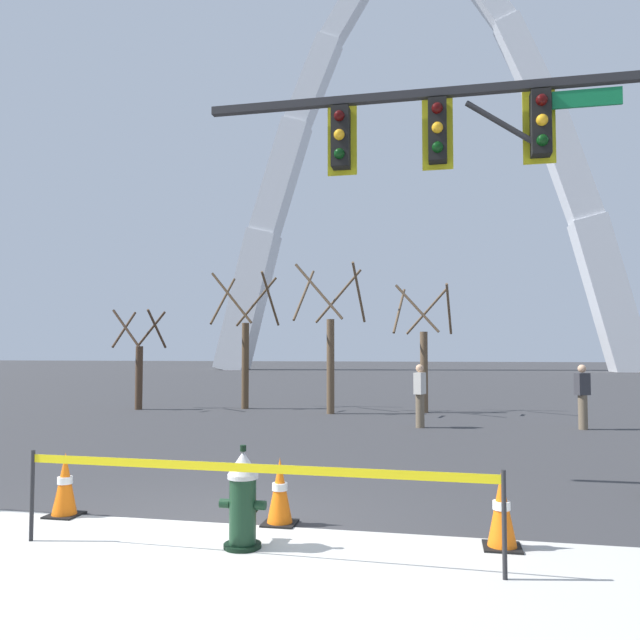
# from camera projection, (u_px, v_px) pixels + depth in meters

# --- Properties ---
(ground_plane) EXTENTS (240.00, 240.00, 0.00)m
(ground_plane) POSITION_uv_depth(u_px,v_px,m) (213.00, 532.00, 6.36)
(ground_plane) COLOR #333335
(fire_hydrant) EXTENTS (0.46, 0.48, 0.99)m
(fire_hydrant) POSITION_uv_depth(u_px,v_px,m) (243.00, 499.00, 5.85)
(fire_hydrant) COLOR black
(fire_hydrant) RESTS_ON ground
(caution_tape_barrier) EXTENTS (4.58, 0.17, 0.91)m
(caution_tape_barrier) POSITION_uv_depth(u_px,v_px,m) (246.00, 491.00, 5.55)
(caution_tape_barrier) COLOR #232326
(caution_tape_barrier) RESTS_ON ground
(traffic_cone_by_hydrant) EXTENTS (0.36, 0.36, 0.73)m
(traffic_cone_by_hydrant) POSITION_uv_depth(u_px,v_px,m) (280.00, 492.00, 6.64)
(traffic_cone_by_hydrant) COLOR black
(traffic_cone_by_hydrant) RESTS_ON ground
(traffic_cone_mid_sidewalk) EXTENTS (0.36, 0.36, 0.73)m
(traffic_cone_mid_sidewalk) POSITION_uv_depth(u_px,v_px,m) (502.00, 511.00, 5.83)
(traffic_cone_mid_sidewalk) COLOR black
(traffic_cone_mid_sidewalk) RESTS_ON ground
(traffic_cone_curb_edge) EXTENTS (0.36, 0.36, 0.73)m
(traffic_cone_curb_edge) POSITION_uv_depth(u_px,v_px,m) (65.00, 485.00, 6.97)
(traffic_cone_curb_edge) COLOR black
(traffic_cone_curb_edge) RESTS_ON ground
(traffic_signal_gantry) EXTENTS (6.42, 0.44, 6.00)m
(traffic_signal_gantry) POSITION_uv_depth(u_px,v_px,m) (515.00, 181.00, 8.37)
(traffic_signal_gantry) COLOR #232326
(traffic_signal_gantry) RESTS_ON ground
(monument_arch) EXTENTS (43.88, 3.24, 46.21)m
(monument_arch) POSITION_uv_depth(u_px,v_px,m) (417.00, 180.00, 63.43)
(monument_arch) COLOR silver
(monument_arch) RESTS_ON ground
(tree_far_left) EXTENTS (1.54, 1.55, 3.30)m
(tree_far_left) POSITION_uv_depth(u_px,v_px,m) (139.00, 365.00, 20.09)
(tree_far_left) COLOR #473323
(tree_far_left) RESTS_ON ground
(tree_left_mid) EXTENTS (2.08, 2.10, 4.54)m
(tree_left_mid) POSITION_uv_depth(u_px,v_px,m) (245.00, 349.00, 20.40)
(tree_left_mid) COLOR brown
(tree_left_mid) RESTS_ON ground
(tree_center_left) EXTENTS (2.11, 2.12, 4.59)m
(tree_center_left) POSITION_uv_depth(u_px,v_px,m) (330.00, 348.00, 18.75)
(tree_center_left) COLOR brown
(tree_center_left) RESTS_ON ground
(tree_center_right) EXTENTS (1.85, 1.86, 4.00)m
(tree_center_right) POSITION_uv_depth(u_px,v_px,m) (424.00, 356.00, 19.07)
(tree_center_right) COLOR brown
(tree_center_right) RESTS_ON ground
(pedestrian_walking_left) EXTENTS (0.39, 0.35, 1.59)m
(pedestrian_walking_left) POSITION_uv_depth(u_px,v_px,m) (583.00, 396.00, 14.86)
(pedestrian_walking_left) COLOR brown
(pedestrian_walking_left) RESTS_ON ground
(pedestrian_standing_center) EXTENTS (0.31, 0.39, 1.59)m
(pedestrian_standing_center) POSITION_uv_depth(u_px,v_px,m) (420.00, 395.00, 15.22)
(pedestrian_standing_center) COLOR brown
(pedestrian_standing_center) RESTS_ON ground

